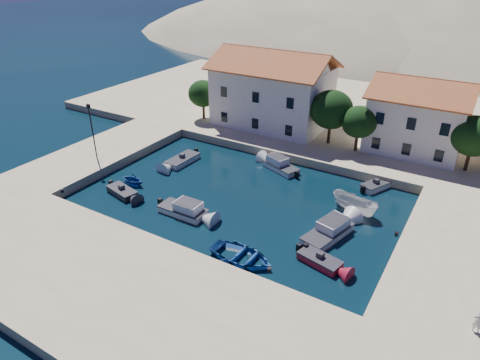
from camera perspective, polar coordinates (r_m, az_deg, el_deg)
name	(u,v)px	position (r m, az deg, el deg)	size (l,w,h in m)	color
ground	(175,253)	(34.93, -8.60, -9.60)	(400.00, 400.00, 0.00)	black
quay_south	(120,293)	(31.40, -15.76, -14.32)	(52.00, 12.00, 1.00)	tan
quay_east	(474,265)	(37.03, 28.77, -9.87)	(11.00, 20.00, 1.00)	tan
quay_west	(102,153)	(52.77, -17.93, 3.44)	(8.00, 20.00, 1.00)	tan
quay_north	(352,116)	(64.45, 14.77, 8.24)	(80.00, 36.00, 1.00)	tan
building_left	(273,87)	(56.70, 4.38, 12.22)	(14.70, 9.45, 9.70)	silver
building_mid	(419,114)	(52.65, 22.73, 8.11)	(10.50, 8.40, 8.30)	silver
trees	(344,115)	(50.99, 13.65, 8.44)	(37.30, 5.30, 6.45)	#382314
lamppost	(92,126)	(48.98, -19.17, 6.77)	(0.35, 0.25, 6.22)	black
bollards	(231,228)	(35.39, -1.23, -6.40)	(29.36, 9.56, 0.30)	black
motorboat_grey_sw	(122,192)	(43.92, -15.45, -1.51)	(3.71, 2.25, 1.25)	#2D2D31
cabin_cruiser_south	(183,209)	(39.49, -7.63, -3.87)	(4.59, 1.99, 1.60)	silver
rowboat_south	(241,260)	(33.86, 0.20, -10.61)	(3.74, 5.23, 1.08)	#1A4791
motorboat_red_se	(320,260)	(33.89, 10.58, -10.49)	(3.64, 2.22, 1.25)	maroon
cabin_cruiser_east	(328,232)	(36.81, 11.62, -6.82)	(3.28, 5.50, 1.60)	silver
boat_east	(354,212)	(41.07, 14.92, -4.08)	(1.74, 4.63, 1.79)	silver
motorboat_white_ne	(376,186)	(45.56, 17.63, -0.73)	(2.77, 3.57, 1.25)	silver
rowboat_west	(133,184)	(45.69, -14.07, -0.55)	(2.41, 2.80, 1.47)	#1A4791
motorboat_white_west	(182,160)	(49.41, -7.69, 2.67)	(2.08, 4.39, 1.25)	silver
cabin_cruiser_north	(281,166)	(47.35, 5.47, 1.89)	(4.70, 3.29, 1.60)	silver
pedestrian	(478,321)	(30.18, 29.15, -16.14)	(0.57, 0.38, 1.57)	beige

